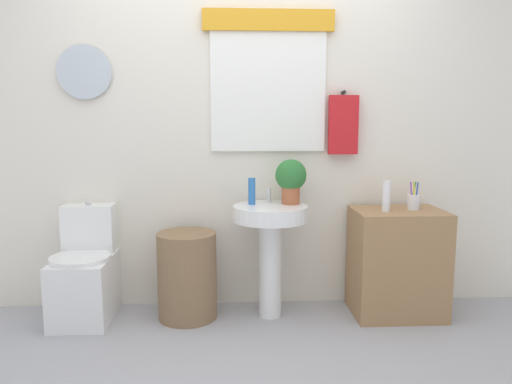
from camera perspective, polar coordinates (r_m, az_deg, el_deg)
The scene contains 11 objects.
ground_plane at distance 2.58m, azimuth -0.98°, elevation -21.90°, with size 8.00×8.00×0.00m, color #A3A3A8.
back_wall at distance 3.37m, azimuth -1.62°, elevation 8.52°, with size 4.40×0.18×2.60m.
toilet at distance 3.41m, azimuth -19.61°, elevation -9.29°, with size 0.38×0.51×0.76m.
laundry_hamper at distance 3.25m, azimuth -8.19°, elevation -9.81°, with size 0.39×0.39×0.58m, color #846647.
pedestal_sink at distance 3.17m, azimuth 1.71°, elevation -5.07°, with size 0.49×0.49×0.76m.
faucet at distance 3.24m, azimuth 1.56°, elevation -0.37°, with size 0.03×0.03×0.10m, color silver.
wooden_cabinet at distance 3.40m, azimuth 16.42°, elevation -8.03°, with size 0.59×0.44×0.72m, color #9E754C.
soap_bottle at distance 3.16m, azimuth -0.51°, elevation 0.10°, with size 0.05×0.05×0.18m, color #2D6BB7.
potted_plant at distance 3.18m, azimuth 4.17°, elevation 1.66°, with size 0.21×0.21×0.30m.
lotion_bottle at distance 3.23m, azimuth 15.25°, elevation -0.49°, with size 0.05×0.05×0.20m, color white.
toothbrush_cup at distance 3.36m, azimuth 18.26°, elevation -1.06°, with size 0.08×0.08×0.19m.
Camera 1 is at (-0.07, -2.22, 1.30)m, focal length 33.58 mm.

